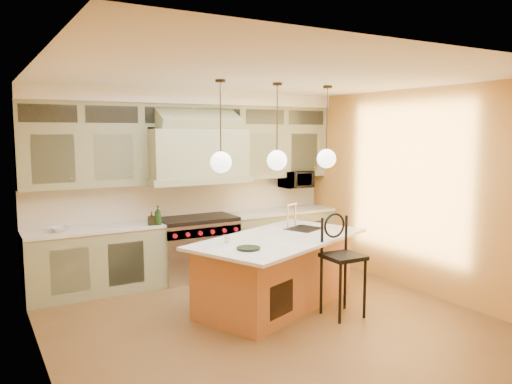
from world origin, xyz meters
TOP-DOWN VIEW (x-y plane):
  - floor at (0.00, 0.00)m, footprint 5.00×5.00m
  - ceiling at (0.00, 0.00)m, footprint 5.00×5.00m
  - wall_back at (0.00, 2.50)m, footprint 5.00×0.00m
  - wall_front at (0.00, -2.50)m, footprint 5.00×0.00m
  - wall_left at (-2.50, 0.00)m, footprint 0.00×5.00m
  - wall_right at (2.50, 0.00)m, footprint 0.00×5.00m
  - back_cabinetry at (0.00, 2.23)m, footprint 5.00×0.77m
  - range at (0.00, 2.14)m, footprint 1.20×0.74m
  - kitchen_island at (0.41, 0.45)m, footprint 2.74×2.11m
  - counter_stool at (0.90, -0.27)m, footprint 0.46×0.46m
  - microwave at (1.95, 2.25)m, footprint 0.54×0.37m
  - oil_bottle_a at (-0.70, 1.92)m, footprint 0.12×0.12m
  - oil_bottle_b at (-0.79, 1.95)m, footprint 0.10×0.10m
  - fruit_bowl at (-2.02, 2.15)m, footprint 0.29×0.29m
  - cup at (-0.31, 0.47)m, footprint 0.10×0.10m
  - pendant_left at (-0.40, 0.45)m, footprint 0.26×0.26m
  - pendant_center at (0.40, 0.45)m, footprint 0.26×0.26m
  - pendant_right at (1.20, 0.45)m, footprint 0.26×0.26m

SIDE VIEW (x-z plane):
  - floor at x=0.00m, z-range 0.00..0.00m
  - kitchen_island at x=0.41m, z-range -0.20..1.15m
  - range at x=0.00m, z-range 0.01..0.97m
  - counter_stool at x=0.90m, z-range 0.10..1.37m
  - cup at x=-0.31m, z-range 0.92..1.01m
  - fruit_bowl at x=-2.02m, z-range 0.94..1.00m
  - oil_bottle_b at x=-0.79m, z-range 0.94..1.13m
  - oil_bottle_a at x=-0.70m, z-range 0.94..1.22m
  - back_cabinetry at x=0.00m, z-range -0.02..2.88m
  - microwave at x=1.95m, z-range 1.30..1.60m
  - wall_back at x=0.00m, z-range -1.05..3.95m
  - wall_front at x=0.00m, z-range -1.05..3.95m
  - wall_left at x=-2.50m, z-range -1.05..3.95m
  - wall_right at x=2.50m, z-range -1.05..3.95m
  - pendant_left at x=-0.40m, z-range 1.39..2.50m
  - pendant_center at x=0.40m, z-range 1.39..2.50m
  - pendant_right at x=1.20m, z-range 1.39..2.50m
  - ceiling at x=0.00m, z-range 2.90..2.90m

